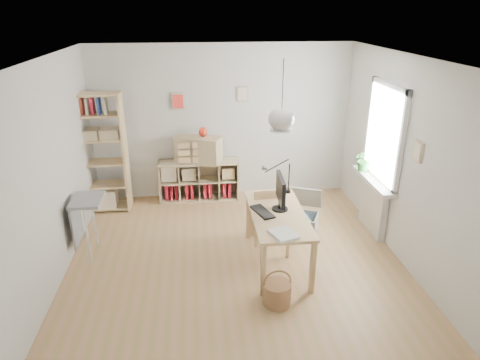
{
  "coord_description": "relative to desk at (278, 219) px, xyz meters",
  "views": [
    {
      "loc": [
        -0.48,
        -5.06,
        3.25
      ],
      "look_at": [
        0.1,
        0.3,
        1.05
      ],
      "focal_mm": 32.0,
      "sensor_mm": 36.0,
      "label": 1
    }
  ],
  "objects": [
    {
      "name": "paper_tray",
      "position": [
        -0.05,
        -0.59,
        0.11
      ],
      "size": [
        0.36,
        0.39,
        0.03
      ],
      "primitive_type": "cube",
      "rotation": [
        0.0,
        0.0,
        0.37
      ],
      "color": "white",
      "rests_on": "desk"
    },
    {
      "name": "desk",
      "position": [
        0.0,
        0.0,
        0.0
      ],
      "size": [
        0.7,
        1.5,
        0.75
      ],
      "color": "#E1BA81",
      "rests_on": "ground"
    },
    {
      "name": "red_vase",
      "position": [
        -0.9,
        2.19,
        0.6
      ],
      "size": [
        0.14,
        0.14,
        0.17
      ],
      "primitive_type": "ellipsoid",
      "color": "#A5200D",
      "rests_on": "drawer_chest"
    },
    {
      "name": "drawer_chest",
      "position": [
        -0.99,
        2.19,
        0.29
      ],
      "size": [
        0.86,
        0.63,
        0.45
      ],
      "primitive_type": "cube",
      "rotation": [
        0.0,
        0.0,
        -0.39
      ],
      "color": "beige",
      "rests_on": "cube_shelf"
    },
    {
      "name": "ground",
      "position": [
        -0.55,
        0.15,
        -0.66
      ],
      "size": [
        4.5,
        4.5,
        0.0
      ],
      "primitive_type": "plane",
      "color": "#AE7F57",
      "rests_on": "ground"
    },
    {
      "name": "keyboard",
      "position": [
        -0.2,
        0.03,
        0.1
      ],
      "size": [
        0.29,
        0.46,
        0.02
      ],
      "primitive_type": "cube",
      "rotation": [
        0.0,
        0.0,
        0.33
      ],
      "color": "black",
      "rests_on": "desk"
    },
    {
      "name": "monitor",
      "position": [
        0.04,
        0.1,
        0.35
      ],
      "size": [
        0.21,
        0.53,
        0.47
      ],
      "rotation": [
        0.0,
        0.0,
        -0.05
      ],
      "color": "black",
      "rests_on": "desk"
    },
    {
      "name": "storage_chest",
      "position": [
        0.51,
        0.85,
        -0.45
      ],
      "size": [
        0.81,
        0.85,
        0.63
      ],
      "rotation": [
        0.0,
        0.0,
        -0.42
      ],
      "color": "silver",
      "rests_on": "ground"
    },
    {
      "name": "cube_shelf",
      "position": [
        -1.02,
        2.23,
        -0.36
      ],
      "size": [
        1.4,
        0.38,
        0.72
      ],
      "color": "beige",
      "rests_on": "ground"
    },
    {
      "name": "task_lamp",
      "position": [
        0.05,
        0.56,
        0.41
      ],
      "size": [
        0.44,
        0.16,
        0.47
      ],
      "color": "black",
      "rests_on": "desk"
    },
    {
      "name": "side_table",
      "position": [
        -2.59,
        0.5,
        0.01
      ],
      "size": [
        0.4,
        0.55,
        0.85
      ],
      "color": "gray",
      "rests_on": "ground"
    },
    {
      "name": "yarn_ball",
      "position": [
        0.13,
        0.51,
        0.17
      ],
      "size": [
        0.15,
        0.15,
        0.15
      ],
      "primitive_type": "sphere",
      "color": "#450917",
      "rests_on": "desk"
    },
    {
      "name": "tall_bookshelf",
      "position": [
        -2.59,
        1.95,
        0.43
      ],
      "size": [
        0.8,
        0.38,
        2.0
      ],
      "color": "#E1BA81",
      "rests_on": "ground"
    },
    {
      "name": "chair",
      "position": [
        -0.03,
        0.32,
        -0.16
      ],
      "size": [
        0.46,
        0.46,
        0.88
      ],
      "rotation": [
        0.0,
        0.0,
        0.08
      ],
      "color": "gray",
      "rests_on": "ground"
    },
    {
      "name": "room_shell",
      "position": [
        -0.0,
        0.0,
        1.34
      ],
      "size": [
        4.5,
        4.5,
        4.5
      ],
      "color": "silver",
      "rests_on": "ground"
    },
    {
      "name": "wicker_basket",
      "position": [
        -0.16,
        -0.86,
        -0.51
      ],
      "size": [
        0.34,
        0.33,
        0.46
      ],
      "rotation": [
        0.0,
        0.0,
        0.05
      ],
      "color": "olive",
      "rests_on": "ground"
    },
    {
      "name": "potted_plant",
      "position": [
        1.57,
        1.1,
        0.38
      ],
      "size": [
        0.32,
        0.27,
        0.35
      ],
      "primitive_type": "imported",
      "rotation": [
        0.0,
        0.0,
        -0.0
      ],
      "color": "#266425",
      "rests_on": "windowsill"
    },
    {
      "name": "windowsill",
      "position": [
        1.59,
        0.75,
        0.17
      ],
      "size": [
        0.22,
        1.2,
        0.06
      ],
      "primitive_type": "cube",
      "color": "white",
      "rests_on": "radiator"
    },
    {
      "name": "window_unit",
      "position": [
        1.68,
        0.75,
        0.89
      ],
      "size": [
        0.07,
        1.16,
        1.46
      ],
      "color": "white",
      "rests_on": "ground"
    },
    {
      "name": "radiator",
      "position": [
        1.64,
        0.75,
        -0.26
      ],
      "size": [
        0.1,
        0.8,
        0.8
      ],
      "primitive_type": "cube",
      "color": "silver",
      "rests_on": "ground"
    }
  ]
}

